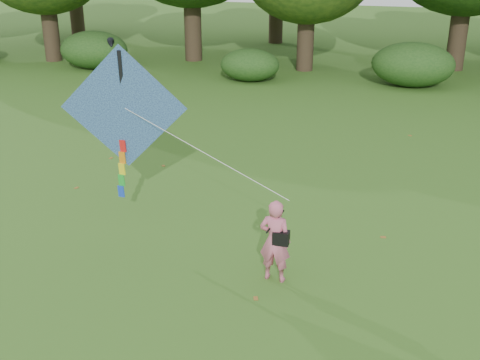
# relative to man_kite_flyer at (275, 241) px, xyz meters

# --- Properties ---
(ground) EXTENTS (100.00, 100.00, 0.00)m
(ground) POSITION_rel_man_kite_flyer_xyz_m (-0.55, -0.90, -0.82)
(ground) COLOR #265114
(ground) RESTS_ON ground
(man_kite_flyer) EXTENTS (0.63, 0.44, 1.63)m
(man_kite_flyer) POSITION_rel_man_kite_flyer_xyz_m (0.00, 0.00, 0.00)
(man_kite_flyer) COLOR #C95E79
(man_kite_flyer) RESTS_ON ground
(bystander_left) EXTENTS (0.92, 0.79, 1.63)m
(bystander_left) POSITION_rel_man_kite_flyer_xyz_m (-11.27, 16.29, 0.00)
(bystander_left) COLOR #22242E
(bystander_left) RESTS_ON ground
(crossbody_bag) EXTENTS (0.43, 0.20, 0.68)m
(crossbody_bag) POSITION_rel_man_kite_flyer_xyz_m (0.12, -0.03, 0.11)
(crossbody_bag) COLOR black
(crossbody_bag) RESTS_ON ground
(flying_kite) EXTENTS (4.89, 1.35, 3.28)m
(flying_kite) POSITION_rel_man_kite_flyer_xyz_m (-3.36, 1.02, 2.00)
(flying_kite) COLOR #233598
(flying_kite) RESTS_ON ground
(shrub_band) EXTENTS (39.15, 3.22, 1.88)m
(shrub_band) POSITION_rel_man_kite_flyer_xyz_m (-1.27, 16.70, 0.04)
(shrub_band) COLOR #264919
(shrub_band) RESTS_ON ground
(fallen_leaves) EXTENTS (11.07, 13.89, 0.01)m
(fallen_leaves) POSITION_rel_man_kite_flyer_xyz_m (-0.08, 3.93, -0.81)
(fallen_leaves) COLOR brown
(fallen_leaves) RESTS_ON ground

